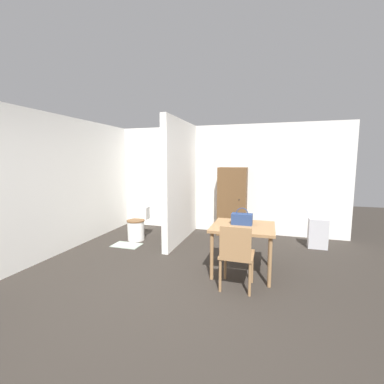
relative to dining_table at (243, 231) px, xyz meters
The scene contains 11 objects.
ground_plane 1.54m from the dining_table, 127.75° to the right, with size 16.00×16.00×0.00m, color #2D2823.
wall_back 2.49m from the dining_table, 110.92° to the left, with size 5.80×0.12×2.50m.
wall_left 3.42m from the dining_table, behind, with size 0.12×4.30×2.50m.
partition_wall 1.99m from the dining_table, 138.04° to the left, with size 0.12×1.84×2.50m.
dining_table is the anchor object (origin of this frame).
wooden_chair 0.57m from the dining_table, 92.77° to the right, with size 0.44×0.44×0.87m.
toilet 2.58m from the dining_table, 156.20° to the left, with size 0.37×0.52×0.67m.
handbag 0.19m from the dining_table, 110.97° to the left, with size 0.31×0.16×0.26m.
wooden_cabinet 2.03m from the dining_table, 102.40° to the left, with size 0.63×0.42×1.54m.
bath_mat 2.49m from the dining_table, 165.85° to the left, with size 0.56×0.36×0.01m.
space_heater 2.02m from the dining_table, 49.69° to the left, with size 0.35×0.19×0.58m.
Camera 1 is at (1.20, -2.67, 1.69)m, focal length 24.00 mm.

